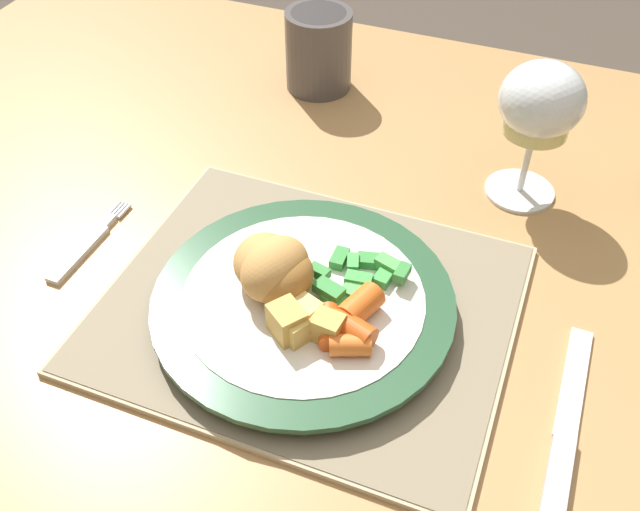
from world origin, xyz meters
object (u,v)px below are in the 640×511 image
(table_knife, at_px, (565,433))
(drinking_cup, at_px, (319,49))
(dining_table, at_px, (354,323))
(dinner_plate, at_px, (303,303))
(wine_glass, at_px, (540,107))
(fork, at_px, (85,247))

(table_knife, relative_size, drinking_cup, 1.87)
(dining_table, xyz_separation_m, dinner_plate, (-0.02, -0.08, 0.10))
(table_knife, distance_m, wine_glass, 0.31)
(dinner_plate, bearing_deg, dining_table, 74.42)
(table_knife, bearing_deg, wine_glass, 106.71)
(fork, height_order, drinking_cup, drinking_cup)
(dinner_plate, bearing_deg, drinking_cup, 109.52)
(table_knife, bearing_deg, dinner_plate, 170.62)
(wine_glass, xyz_separation_m, drinking_cup, (-0.28, 0.12, -0.05))
(dinner_plate, xyz_separation_m, wine_glass, (0.15, 0.24, 0.09))
(table_knife, bearing_deg, fork, 174.96)
(fork, distance_m, table_knife, 0.46)
(dinner_plate, relative_size, wine_glass, 1.75)
(fork, height_order, wine_glass, wine_glass)
(dining_table, relative_size, wine_glass, 8.98)
(dinner_plate, relative_size, drinking_cup, 2.68)
(dining_table, distance_m, table_knife, 0.26)
(dinner_plate, xyz_separation_m, table_knife, (0.23, -0.04, -0.01))
(table_knife, bearing_deg, drinking_cup, 131.75)
(dining_table, height_order, wine_glass, wine_glass)
(dinner_plate, height_order, wine_glass, wine_glass)
(wine_glass, bearing_deg, dinner_plate, -121.02)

